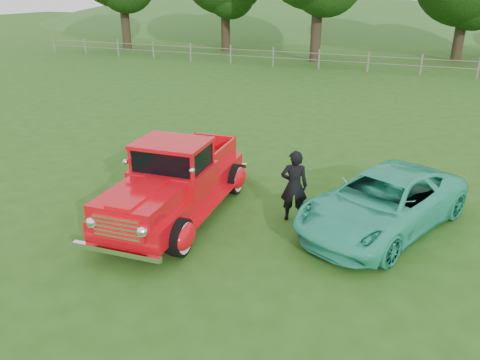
% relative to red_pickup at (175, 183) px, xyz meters
% --- Properties ---
extents(ground, '(140.00, 140.00, 0.00)m').
position_rel_red_pickup_xyz_m(ground, '(1.24, -0.90, -0.80)').
color(ground, '#295115').
rests_on(ground, ground).
extents(distant_hills, '(116.00, 60.00, 18.00)m').
position_rel_red_pickup_xyz_m(distant_hills, '(-2.84, 58.56, -5.34)').
color(distant_hills, '#316726').
rests_on(distant_hills, ground).
extents(fence_line, '(48.00, 0.12, 1.20)m').
position_rel_red_pickup_xyz_m(fence_line, '(1.24, 21.10, -0.19)').
color(fence_line, slate).
rests_on(fence_line, ground).
extents(red_pickup, '(2.43, 5.07, 1.78)m').
position_rel_red_pickup_xyz_m(red_pickup, '(0.00, 0.00, 0.00)').
color(red_pickup, black).
rests_on(red_pickup, ground).
extents(teal_sedan, '(3.65, 4.84, 1.22)m').
position_rel_red_pickup_xyz_m(teal_sedan, '(4.36, 1.11, -0.18)').
color(teal_sedan, '#2FBC95').
rests_on(teal_sedan, ground).
extents(man, '(0.68, 0.55, 1.63)m').
position_rel_red_pickup_xyz_m(man, '(2.50, 0.79, 0.02)').
color(man, black).
rests_on(man, ground).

